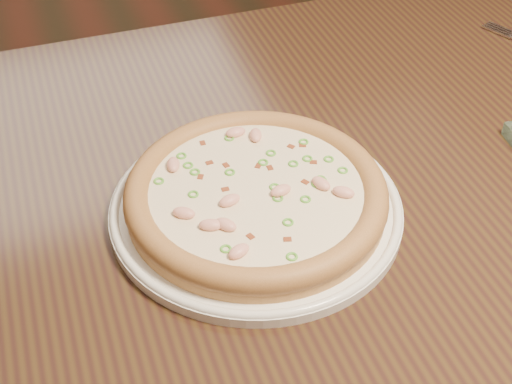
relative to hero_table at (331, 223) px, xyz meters
name	(u,v)px	position (x,y,z in m)	size (l,w,h in m)	color
ground	(201,200)	(0.02, 0.81, -0.65)	(9.00, 9.00, 0.00)	black
hero_table	(331,223)	(0.00, 0.00, 0.00)	(1.20, 0.80, 0.75)	black
plate	(256,207)	(-0.12, -0.05, 0.11)	(0.32, 0.32, 0.02)	white
pizza	(256,194)	(-0.12, -0.05, 0.13)	(0.28, 0.28, 0.03)	tan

